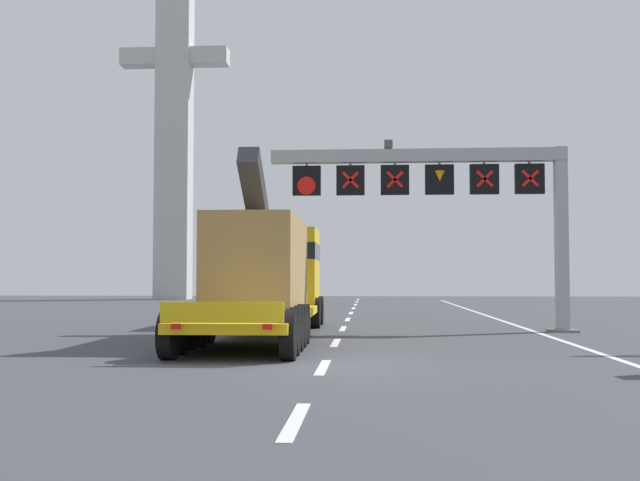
# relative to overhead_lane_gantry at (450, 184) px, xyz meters

# --- Properties ---
(ground) EXTENTS (112.00, 112.00, 0.00)m
(ground) POSITION_rel_overhead_lane_gantry_xyz_m (-3.43, -10.19, -5.04)
(ground) COLOR #424449
(lane_markings) EXTENTS (0.20, 54.06, 0.01)m
(lane_markings) POSITION_rel_overhead_lane_gantry_xyz_m (-3.73, 9.55, -5.03)
(lane_markings) COLOR silver
(lane_markings) RESTS_ON ground
(edge_line_right) EXTENTS (0.20, 63.00, 0.01)m
(edge_line_right) POSITION_rel_overhead_lane_gantry_xyz_m (2.77, 1.81, -5.03)
(edge_line_right) COLOR silver
(edge_line_right) RESTS_ON ground
(overhead_lane_gantry) EXTENTS (10.37, 0.90, 6.57)m
(overhead_lane_gantry) POSITION_rel_overhead_lane_gantry_xyz_m (0.00, 0.00, 0.00)
(overhead_lane_gantry) COLOR #9EA0A5
(overhead_lane_gantry) RESTS_ON ground
(heavy_haul_truck_yellow) EXTENTS (3.09, 14.08, 5.30)m
(heavy_haul_truck_yellow) POSITION_rel_overhead_lane_gantry_xyz_m (-5.99, -1.87, -3.05)
(heavy_haul_truck_yellow) COLOR yellow
(heavy_haul_truck_yellow) RESTS_ON ground
(bridge_pylon_distant) EXTENTS (9.00, 2.00, 32.49)m
(bridge_pylon_distant) POSITION_rel_overhead_lane_gantry_xyz_m (-18.97, 35.02, 11.59)
(bridge_pylon_distant) COLOR #B7B7B2
(bridge_pylon_distant) RESTS_ON ground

